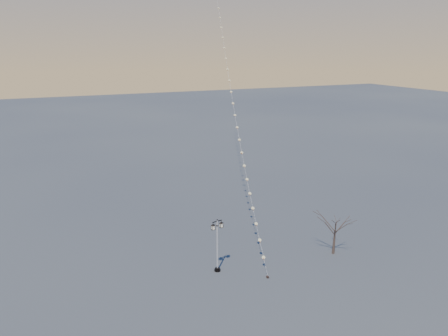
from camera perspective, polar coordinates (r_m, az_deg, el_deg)
ground at (r=34.07m, az=6.49°, el=-16.22°), size 300.00×300.00×0.00m
street_lamp at (r=34.31m, az=-0.97°, el=-10.66°), size 1.22×0.56×4.86m
bare_tree at (r=38.34m, az=15.72°, el=-7.73°), size 2.62×2.62×4.34m
kite_train at (r=50.63m, az=1.04°, el=13.79°), size 12.41×41.74×31.99m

